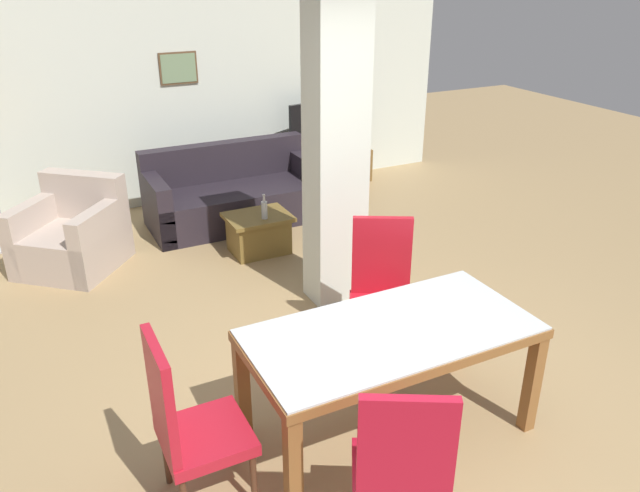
{
  "coord_description": "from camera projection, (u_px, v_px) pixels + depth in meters",
  "views": [
    {
      "loc": [
        -1.78,
        -2.6,
        2.74
      ],
      "look_at": [
        0.0,
        0.94,
        0.91
      ],
      "focal_mm": 35.0,
      "sensor_mm": 36.0,
      "label": 1
    }
  ],
  "objects": [
    {
      "name": "dining_chair_near_left",
      "position": [
        402.0,
        469.0,
        2.94
      ],
      "size": [
        0.63,
        0.63,
        1.05
      ],
      "rotation": [
        0.0,
        0.0,
        -0.51
      ],
      "color": "red",
      "rests_on": "ground_plane"
    },
    {
      "name": "dining_chair_head_left",
      "position": [
        187.0,
        422.0,
        3.25
      ],
      "size": [
        0.46,
        0.46,
        1.05
      ],
      "rotation": [
        0.0,
        0.0,
        -1.57
      ],
      "color": "#B41828",
      "rests_on": "ground_plane"
    },
    {
      "name": "armchair",
      "position": [
        73.0,
        237.0,
        6.01
      ],
      "size": [
        1.19,
        1.19,
        0.86
      ],
      "rotation": [
        0.0,
        0.0,
        2.44
      ],
      "color": "#BEAB9D",
      "rests_on": "ground_plane"
    },
    {
      "name": "tv_stand",
      "position": [
        327.0,
        168.0,
        8.29
      ],
      "size": [
        1.17,
        0.4,
        0.43
      ],
      "color": "brown",
      "rests_on": "ground_plane"
    },
    {
      "name": "bottle",
      "position": [
        264.0,
        209.0,
        6.14
      ],
      "size": [
        0.06,
        0.06,
        0.25
      ],
      "color": "#B2B7BC",
      "rests_on": "coffee_table"
    },
    {
      "name": "tv_screen",
      "position": [
        327.0,
        127.0,
        8.06
      ],
      "size": [
        1.14,
        0.27,
        0.68
      ],
      "rotation": [
        0.0,
        0.0,
        3.29
      ],
      "color": "black",
      "rests_on": "tv_stand"
    },
    {
      "name": "dining_chair_far_right",
      "position": [
        381.0,
        287.0,
        4.58
      ],
      "size": [
        0.62,
        0.62,
        1.05
      ],
      "rotation": [
        0.0,
        0.0,
        2.64
      ],
      "color": "red",
      "rests_on": "ground_plane"
    },
    {
      "name": "back_wall",
      "position": [
        174.0,
        90.0,
        7.27
      ],
      "size": [
        7.2,
        0.09,
        2.7
      ],
      "color": "silver",
      "rests_on": "ground_plane"
    },
    {
      "name": "divider_pillar",
      "position": [
        336.0,
        149.0,
        5.02
      ],
      "size": [
        0.45,
        0.35,
        2.7
      ],
      "color": "silver",
      "rests_on": "ground_plane"
    },
    {
      "name": "coffee_table",
      "position": [
        259.0,
        233.0,
        6.33
      ],
      "size": [
        0.64,
        0.5,
        0.4
      ],
      "color": "brown",
      "rests_on": "ground_plane"
    },
    {
      "name": "sofa",
      "position": [
        234.0,
        197.0,
        7.06
      ],
      "size": [
        1.92,
        0.88,
        0.85
      ],
      "rotation": [
        0.0,
        0.0,
        3.14
      ],
      "color": "#261F27",
      "rests_on": "ground_plane"
    },
    {
      "name": "dining_table",
      "position": [
        390.0,
        351.0,
        3.73
      ],
      "size": [
        1.73,
        0.85,
        0.76
      ],
      "color": "brown",
      "rests_on": "ground_plane"
    },
    {
      "name": "ground_plane",
      "position": [
        386.0,
        430.0,
        3.98
      ],
      "size": [
        18.0,
        18.0,
        0.0
      ],
      "primitive_type": "plane",
      "color": "#A38559"
    }
  ]
}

